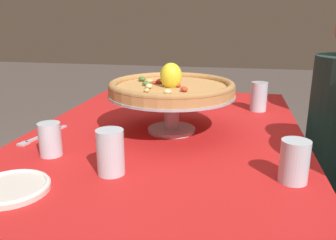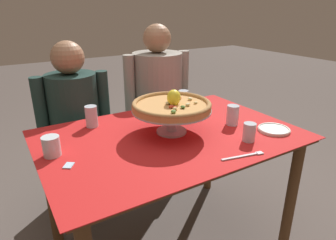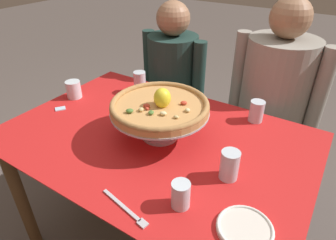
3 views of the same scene
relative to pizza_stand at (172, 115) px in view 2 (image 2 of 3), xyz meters
name	(u,v)px [view 2 (image 2 of 3)]	position (x,y,z in m)	size (l,w,h in m)	color
dining_table	(170,152)	(-0.02, -0.02, -0.20)	(1.33, 0.90, 0.75)	brown
pizza_stand	(172,115)	(0.00, 0.00, 0.00)	(0.42, 0.42, 0.13)	#B7B7C1
pizza	(172,105)	(0.00, 0.00, 0.05)	(0.41, 0.41, 0.10)	tan
water_glass_side_left	(52,148)	(-0.60, 0.06, -0.06)	(0.08, 0.08, 0.09)	silver
water_glass_front_right	(249,133)	(0.27, -0.29, -0.06)	(0.06, 0.06, 0.09)	silver
water_glass_side_right	(232,116)	(0.35, -0.08, -0.05)	(0.07, 0.07, 0.11)	silver
water_glass_back_left	(92,117)	(-0.34, 0.30, -0.05)	(0.07, 0.07, 0.12)	silver
water_glass_back_right	(183,99)	(0.31, 0.35, -0.06)	(0.07, 0.07, 0.10)	silver
side_plate	(274,129)	(0.48, -0.27, -0.09)	(0.17, 0.17, 0.02)	silver
dinner_fork	(245,156)	(0.14, -0.40, -0.10)	(0.21, 0.06, 0.01)	#B7B7C1
sugar_packet	(69,165)	(-0.56, -0.08, -0.10)	(0.05, 0.04, 0.01)	silver
diner_left	(77,134)	(-0.35, 0.66, -0.28)	(0.48, 0.35, 1.18)	#1E3833
diner_right	(158,107)	(0.31, 0.70, -0.22)	(0.53, 0.40, 1.26)	navy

